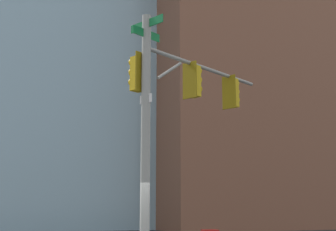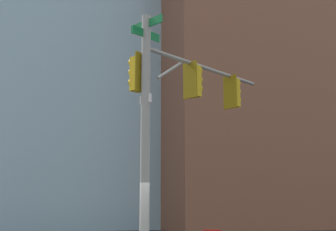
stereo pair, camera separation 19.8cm
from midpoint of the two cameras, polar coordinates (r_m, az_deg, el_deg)
signal_pole_assembly at (r=13.73m, az=1.01°, el=1.35°), size 2.89×5.41×7.27m
building_brick_midblock at (r=67.69m, az=-6.08°, el=5.94°), size 23.35×15.78×43.69m
building_brick_farside at (r=74.74m, az=16.80°, el=7.49°), size 19.22×16.20×50.62m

